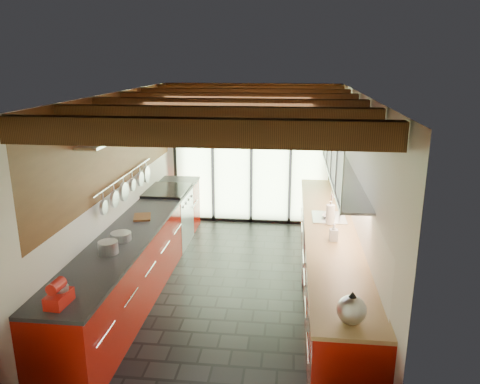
{
  "coord_description": "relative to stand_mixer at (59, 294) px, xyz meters",
  "views": [
    {
      "loc": [
        0.74,
        -5.76,
        3.03
      ],
      "look_at": [
        0.05,
        0.4,
        1.25
      ],
      "focal_mm": 35.0,
      "sensor_mm": 36.0,
      "label": 1
    }
  ],
  "objects": [
    {
      "name": "pot_small",
      "position": [
        0.0,
        1.54,
        -0.05
      ],
      "size": [
        0.32,
        0.32,
        0.09
      ],
      "primitive_type": "cylinder",
      "rotation": [
        0.0,
        0.0,
        -0.38
      ],
      "color": "silver",
      "rests_on": "left_counter"
    },
    {
      "name": "bowl",
      "position": [
        2.54,
        2.64,
        -0.07
      ],
      "size": [
        0.22,
        0.22,
        0.05
      ],
      "primitive_type": "imported",
      "rotation": [
        0.0,
        0.0,
        -0.2
      ],
      "color": "silver",
      "rests_on": "right_counter"
    },
    {
      "name": "ground",
      "position": [
        1.27,
        2.24,
        -1.02
      ],
      "size": [
        5.5,
        5.5,
        0.0
      ],
      "primitive_type": "plane",
      "color": "black",
      "rests_on": "ground"
    },
    {
      "name": "range_stove",
      "position": [
        -0.01,
        3.69,
        -0.55
      ],
      "size": [
        0.66,
        0.9,
        0.97
      ],
      "color": "silver",
      "rests_on": "ground"
    },
    {
      "name": "left_counter",
      "position": [
        -0.01,
        2.24,
        -0.56
      ],
      "size": [
        0.68,
        5.0,
        0.92
      ],
      "color": "#991107",
      "rests_on": "ground"
    },
    {
      "name": "left_wall_fixtures",
      "position": [
        -0.2,
        2.5,
        0.78
      ],
      "size": [
        0.28,
        2.6,
        0.96
      ],
      "color": "silver",
      "rests_on": "ground"
    },
    {
      "name": "stand_mixer",
      "position": [
        0.0,
        0.0,
        0.0
      ],
      "size": [
        0.17,
        0.28,
        0.25
      ],
      "color": "red",
      "rests_on": "left_counter"
    },
    {
      "name": "room_shell",
      "position": [
        1.27,
        2.24,
        0.64
      ],
      "size": [
        5.5,
        5.5,
        5.5
      ],
      "color": "silver",
      "rests_on": "ground"
    },
    {
      "name": "upper_cabinets_right",
      "position": [
        2.7,
        2.54,
        0.83
      ],
      "size": [
        0.34,
        3.0,
        3.0
      ],
      "color": "silver",
      "rests_on": "ground"
    },
    {
      "name": "ceiling_beams",
      "position": [
        1.27,
        2.62,
        1.44
      ],
      "size": [
        3.14,
        5.06,
        4.9
      ],
      "color": "#593316",
      "rests_on": "ground"
    },
    {
      "name": "glass_door",
      "position": [
        1.27,
        4.94,
        0.64
      ],
      "size": [
        2.95,
        0.1,
        2.9
      ],
      "color": "#C6EAAD",
      "rests_on": "ground"
    },
    {
      "name": "sink_assembly",
      "position": [
        2.56,
        2.64,
        -0.06
      ],
      "size": [
        0.45,
        0.52,
        0.43
      ],
      "color": "silver",
      "rests_on": "right_counter"
    },
    {
      "name": "cutting_board",
      "position": [
        0.0,
        2.35,
        -0.08
      ],
      "size": [
        0.3,
        0.36,
        0.03
      ],
      "primitive_type": "cube",
      "rotation": [
        0.0,
        0.0,
        0.27
      ],
      "color": "brown",
      "rests_on": "left_counter"
    },
    {
      "name": "soap_bottle",
      "position": [
        2.54,
        1.8,
        0.01
      ],
      "size": [
        0.1,
        0.1,
        0.22
      ],
      "primitive_type": "imported",
      "rotation": [
        0.0,
        0.0,
        0.03
      ],
      "color": "silver",
      "rests_on": "right_counter"
    },
    {
      "name": "paper_towel",
      "position": [
        2.54,
        2.4,
        0.03
      ],
      "size": [
        0.12,
        0.12,
        0.31
      ],
      "color": "white",
      "rests_on": "right_counter"
    },
    {
      "name": "right_counter",
      "position": [
        2.54,
        2.24,
        -0.56
      ],
      "size": [
        0.68,
        5.0,
        0.92
      ],
      "color": "#991107",
      "rests_on": "ground"
    },
    {
      "name": "kettle",
      "position": [
        2.54,
        -0.01,
        0.03
      ],
      "size": [
        0.3,
        0.33,
        0.29
      ],
      "color": "silver",
      "rests_on": "right_counter"
    },
    {
      "name": "pot_large",
      "position": [
        0.0,
        1.14,
        -0.03
      ],
      "size": [
        0.29,
        0.29,
        0.14
      ],
      "primitive_type": "cylinder",
      "rotation": [
        0.0,
        0.0,
        -0.4
      ],
      "color": "silver",
      "rests_on": "left_counter"
    }
  ]
}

